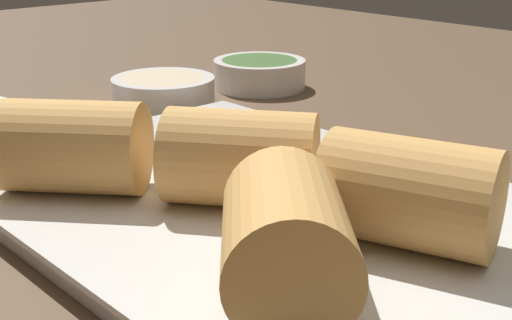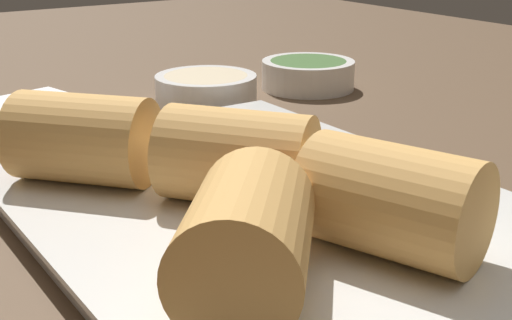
# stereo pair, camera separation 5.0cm
# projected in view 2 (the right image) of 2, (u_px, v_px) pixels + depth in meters

# --- Properties ---
(table_surface) EXTENTS (1.80, 1.40, 0.02)m
(table_surface) POSITION_uv_depth(u_px,v_px,m) (219.00, 235.00, 0.38)
(table_surface) COLOR brown
(table_surface) RESTS_ON ground
(serving_plate) EXTENTS (0.32, 0.23, 0.01)m
(serving_plate) POSITION_uv_depth(u_px,v_px,m) (256.00, 208.00, 0.37)
(serving_plate) COLOR silver
(serving_plate) RESTS_ON table_surface
(roll_front_left) EXTENTS (0.09, 0.08, 0.05)m
(roll_front_left) POSITION_uv_depth(u_px,v_px,m) (247.00, 234.00, 0.27)
(roll_front_left) COLOR #DBA356
(roll_front_left) RESTS_ON serving_plate
(roll_front_right) EXTENTS (0.09, 0.08, 0.05)m
(roll_front_right) POSITION_uv_depth(u_px,v_px,m) (227.00, 157.00, 0.35)
(roll_front_right) COLOR #DBA356
(roll_front_right) RESTS_ON serving_plate
(roll_back_left) EXTENTS (0.09, 0.08, 0.05)m
(roll_back_left) POSITION_uv_depth(u_px,v_px,m) (75.00, 138.00, 0.38)
(roll_back_left) COLOR #DBA356
(roll_back_left) RESTS_ON serving_plate
(roll_back_right) EXTENTS (0.09, 0.07, 0.05)m
(roll_back_right) POSITION_uv_depth(u_px,v_px,m) (383.00, 198.00, 0.30)
(roll_back_right) COLOR #DBA356
(roll_back_right) RESTS_ON serving_plate
(dipping_bowl_near) EXTENTS (0.08, 0.08, 0.03)m
(dipping_bowl_near) POSITION_uv_depth(u_px,v_px,m) (206.00, 89.00, 0.59)
(dipping_bowl_near) COLOR white
(dipping_bowl_near) RESTS_ON table_surface
(dipping_bowl_far) EXTENTS (0.08, 0.08, 0.03)m
(dipping_bowl_far) POSITION_uv_depth(u_px,v_px,m) (308.00, 73.00, 0.65)
(dipping_bowl_far) COLOR white
(dipping_bowl_far) RESTS_ON table_surface
(napkin) EXTENTS (0.14, 0.13, 0.01)m
(napkin) POSITION_uv_depth(u_px,v_px,m) (33.00, 114.00, 0.56)
(napkin) COLOR white
(napkin) RESTS_ON table_surface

